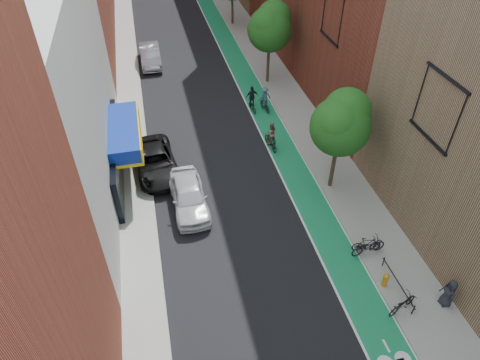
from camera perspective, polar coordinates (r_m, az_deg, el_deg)
ground at (r=19.48m, az=7.35°, el=-22.67°), size 160.00×160.00×0.00m
bike_lane at (r=39.03m, az=0.49°, el=13.93°), size 2.00×68.00×0.01m
sidewalk_left at (r=38.17m, az=-14.61°, el=12.09°), size 2.00×68.00×0.15m
sidewalk_right at (r=39.60m, az=4.13°, el=14.35°), size 3.00×68.00×0.15m
building_left_white at (r=25.65m, az=-27.24°, el=9.58°), size 8.00×20.00×12.00m
tree_near at (r=24.12m, az=13.39°, el=7.53°), size 3.40×3.36×6.42m
tree_mid at (r=35.75m, az=4.05°, el=19.83°), size 3.55×3.53×6.74m
parked_car_white at (r=24.57m, az=-6.84°, el=-2.13°), size 2.05×4.86×1.64m
parked_car_black at (r=27.50m, az=-11.20°, el=2.44°), size 3.02×5.65×1.51m
parked_car_silver at (r=41.40m, az=-11.88°, el=15.95°), size 1.75×5.02×1.65m
cyclist_lane_near at (r=29.07m, az=4.13°, el=5.64°), size 0.88×1.87×1.99m
cyclist_lane_mid at (r=33.23m, az=1.64°, el=10.46°), size 1.01×1.55×2.01m
cyclist_lane_far at (r=33.31m, az=3.32°, el=10.58°), size 1.09×1.65×1.90m
parked_bike_near at (r=22.93m, az=16.75°, el=-8.48°), size 1.95×0.85×0.99m
parked_bike_mid at (r=23.06m, az=16.53°, el=-8.21°), size 1.59×0.66×0.93m
parked_bike_far at (r=21.29m, az=20.84°, el=-15.18°), size 1.79×1.15×0.89m
pedestrian at (r=22.00m, az=26.06°, el=-13.37°), size 0.57×0.82×1.60m
fire_hydrant at (r=21.89m, az=18.82°, el=-12.44°), size 0.28×0.28×0.81m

